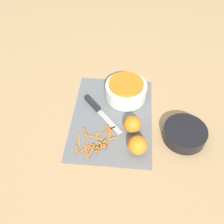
# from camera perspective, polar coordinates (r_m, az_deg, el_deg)

# --- Properties ---
(ground_plane) EXTENTS (4.00, 4.00, 0.00)m
(ground_plane) POSITION_cam_1_polar(r_m,az_deg,el_deg) (1.09, 0.00, -1.23)
(ground_plane) COLOR tan
(cutting_board) EXTENTS (0.46, 0.33, 0.01)m
(cutting_board) POSITION_cam_1_polar(r_m,az_deg,el_deg) (1.09, 0.00, -1.13)
(cutting_board) COLOR slate
(cutting_board) RESTS_ON ground_plane
(bowl_speckled) EXTENTS (0.18, 0.18, 0.08)m
(bowl_speckled) POSITION_cam_1_polar(r_m,az_deg,el_deg) (1.14, 3.07, 4.79)
(bowl_speckled) COLOR silver
(bowl_speckled) RESTS_ON cutting_board
(bowl_dark) EXTENTS (0.17, 0.17, 0.05)m
(bowl_dark) POSITION_cam_1_polar(r_m,az_deg,el_deg) (1.05, 15.53, -4.54)
(bowl_dark) COLOR black
(bowl_dark) RESTS_ON ground_plane
(knife) EXTENTS (0.20, 0.18, 0.02)m
(knife) POSITION_cam_1_polar(r_m,az_deg,el_deg) (1.12, -3.44, 0.99)
(knife) COLOR #232328
(knife) RESTS_ON cutting_board
(orange_left) EXTENTS (0.07, 0.07, 0.07)m
(orange_left) POSITION_cam_1_polar(r_m,az_deg,el_deg) (1.02, 4.50, -2.70)
(orange_left) COLOR orange
(orange_left) RESTS_ON cutting_board
(orange_right) EXTENTS (0.07, 0.07, 0.07)m
(orange_right) POSITION_cam_1_polar(r_m,az_deg,el_deg) (0.97, 5.64, -7.20)
(orange_right) COLOR orange
(orange_right) RESTS_ON cutting_board
(peel_pile) EXTENTS (0.16, 0.15, 0.01)m
(peel_pile) POSITION_cam_1_polar(r_m,az_deg,el_deg) (1.01, -3.48, -6.39)
(peel_pile) COLOR orange
(peel_pile) RESTS_ON cutting_board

